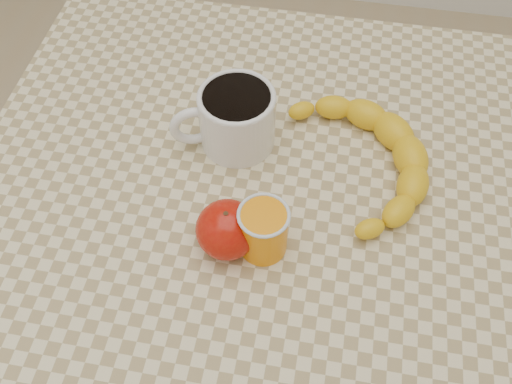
% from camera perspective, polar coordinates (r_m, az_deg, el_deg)
% --- Properties ---
extents(ground, '(3.00, 3.00, 0.00)m').
position_cam_1_polar(ground, '(1.43, 0.00, -18.13)').
color(ground, tan).
rests_on(ground, ground).
extents(table, '(0.80, 0.80, 0.75)m').
position_cam_1_polar(table, '(0.82, 0.00, -4.27)').
color(table, beige).
rests_on(table, ground).
extents(coffee_mug, '(0.16, 0.14, 0.09)m').
position_cam_1_polar(coffee_mug, '(0.78, -2.12, 7.52)').
color(coffee_mug, white).
rests_on(coffee_mug, table).
extents(orange_juice_glass, '(0.06, 0.06, 0.07)m').
position_cam_1_polar(orange_juice_glass, '(0.68, 0.74, -3.83)').
color(orange_juice_glass, orange).
rests_on(orange_juice_glass, table).
extents(apple, '(0.09, 0.09, 0.07)m').
position_cam_1_polar(apple, '(0.68, -2.92, -3.77)').
color(apple, '#A20B05').
rests_on(apple, table).
extents(banana, '(0.39, 0.42, 0.05)m').
position_cam_1_polar(banana, '(0.78, 10.85, 3.38)').
color(banana, yellow).
rests_on(banana, table).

